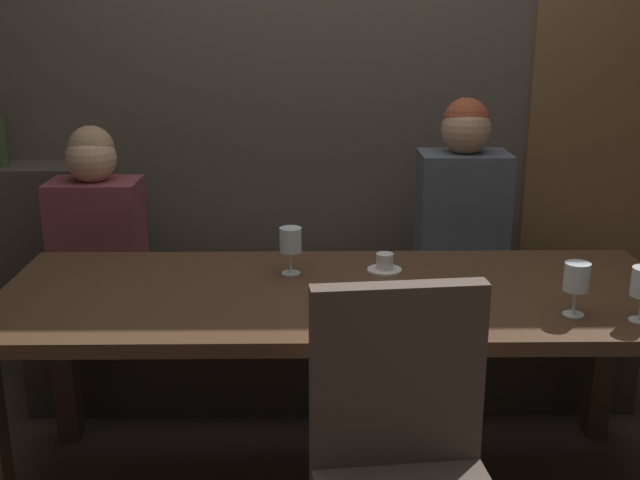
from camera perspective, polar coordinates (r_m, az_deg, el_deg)
name	(u,v)px	position (r m, az deg, el deg)	size (l,w,h in m)	color
back_wall_tiled	(329,35)	(3.63, 0.69, 14.62)	(6.00, 0.12, 3.00)	brown
arched_door	(633,67)	(3.84, 21.71, 11.58)	(0.90, 0.05, 2.55)	brown
dining_table	(338,315)	(2.60, 1.31, -5.45)	(2.20, 0.84, 0.74)	#412B1C
banquette_bench	(331,345)	(3.41, 0.84, -7.62)	(2.50, 0.44, 0.45)	#312A23
chair_near_side	(405,462)	(2.01, 6.14, -15.67)	(0.48, 0.48, 0.98)	#4C3321
diner_redhead	(96,220)	(3.32, -15.88, 1.40)	(0.36, 0.24, 0.72)	brown
diner_bearded	(462,205)	(3.28, 10.24, 2.52)	(0.36, 0.24, 0.83)	#4C515B
wine_glass_end_left	(576,279)	(2.44, 18.07, -2.73)	(0.08, 0.08, 0.16)	silver
wine_glass_near_right	(291,241)	(2.68, -2.14, -0.09)	(0.08, 0.08, 0.16)	silver
espresso_cup	(385,264)	(2.74, 4.70, -1.74)	(0.12, 0.12, 0.06)	white
dessert_plate	(409,295)	(2.50, 6.43, -3.96)	(0.19, 0.19, 0.05)	white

